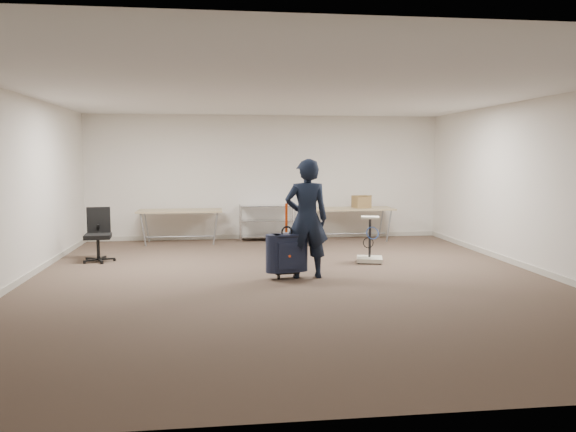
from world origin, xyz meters
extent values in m
plane|color=#4D3D2E|center=(0.00, 0.00, 0.00)|extent=(9.00, 9.00, 0.00)
plane|color=silver|center=(0.00, 4.50, 1.40)|extent=(8.00, 0.00, 8.00)
plane|color=silver|center=(0.00, -4.50, 1.40)|extent=(8.00, 0.00, 8.00)
plane|color=silver|center=(-4.00, 0.00, 1.40)|extent=(0.00, 9.00, 9.00)
plane|color=silver|center=(4.00, 0.00, 1.40)|extent=(0.00, 9.00, 9.00)
plane|color=white|center=(0.00, 0.00, 2.80)|extent=(8.00, 8.00, 0.00)
cube|color=beige|center=(0.00, 4.49, 0.05)|extent=(8.00, 0.02, 0.10)
cube|color=beige|center=(-3.99, 0.00, 0.05)|extent=(0.02, 9.00, 0.10)
cube|color=beige|center=(3.99, 0.00, 0.05)|extent=(0.02, 9.00, 0.10)
cube|color=#8E7A57|center=(-1.90, 3.95, 0.71)|extent=(1.80, 0.75, 0.03)
cylinder|color=gray|center=(-1.90, 3.95, 0.15)|extent=(1.50, 0.02, 0.02)
cylinder|color=gray|center=(-2.65, 3.65, 0.35)|extent=(0.13, 0.04, 0.69)
cylinder|color=gray|center=(-1.15, 3.65, 0.35)|extent=(0.13, 0.04, 0.69)
cylinder|color=gray|center=(-2.65, 4.25, 0.35)|extent=(0.13, 0.04, 0.69)
cylinder|color=gray|center=(-1.15, 4.25, 0.35)|extent=(0.13, 0.04, 0.69)
cube|color=#8E7A57|center=(1.90, 3.95, 0.71)|extent=(1.80, 0.75, 0.03)
cylinder|color=gray|center=(1.90, 3.95, 0.15)|extent=(1.50, 0.02, 0.02)
cylinder|color=gray|center=(1.15, 3.65, 0.35)|extent=(0.13, 0.04, 0.69)
cylinder|color=gray|center=(2.65, 3.65, 0.35)|extent=(0.13, 0.04, 0.69)
cylinder|color=gray|center=(1.15, 4.25, 0.35)|extent=(0.13, 0.04, 0.69)
cylinder|color=gray|center=(2.65, 4.25, 0.35)|extent=(0.13, 0.04, 0.69)
cylinder|color=silver|center=(-0.60, 3.98, 0.40)|extent=(0.02, 0.02, 0.80)
cylinder|color=silver|center=(0.60, 3.98, 0.40)|extent=(0.02, 0.02, 0.80)
cylinder|color=silver|center=(-0.60, 4.42, 0.40)|extent=(0.02, 0.02, 0.80)
cylinder|color=silver|center=(0.60, 4.42, 0.40)|extent=(0.02, 0.02, 0.80)
cube|color=silver|center=(0.00, 4.20, 0.10)|extent=(1.20, 0.45, 0.02)
cube|color=silver|center=(0.00, 4.20, 0.45)|extent=(1.20, 0.45, 0.02)
cube|color=silver|center=(0.00, 4.20, 0.78)|extent=(1.20, 0.45, 0.01)
imported|color=black|center=(0.26, 0.21, 0.92)|extent=(0.67, 0.44, 1.84)
cube|color=black|center=(-0.05, 0.17, 0.40)|extent=(0.46, 0.32, 0.58)
cube|color=black|center=(-0.06, 0.19, 0.09)|extent=(0.41, 0.24, 0.03)
cylinder|color=black|center=(-0.18, 0.14, 0.04)|extent=(0.04, 0.08, 0.08)
cylinder|color=black|center=(0.08, 0.19, 0.04)|extent=(0.04, 0.08, 0.08)
torus|color=black|center=(-0.05, 0.17, 0.73)|extent=(0.18, 0.06, 0.18)
cube|color=#FF480D|center=(-0.06, 0.19, 0.94)|extent=(0.04, 0.01, 0.45)
cylinder|color=black|center=(-3.22, 1.99, 0.04)|extent=(0.58, 0.58, 0.09)
cylinder|color=black|center=(-3.22, 1.99, 0.24)|extent=(0.06, 0.06, 0.39)
cube|color=black|center=(-3.22, 1.99, 0.46)|extent=(0.49, 0.49, 0.08)
cube|color=black|center=(-3.24, 2.20, 0.73)|extent=(0.41, 0.10, 0.47)
cube|color=beige|center=(1.57, 1.33, 0.05)|extent=(0.55, 0.55, 0.07)
cylinder|color=black|center=(1.39, 1.15, 0.02)|extent=(0.05, 0.05, 0.04)
cylinder|color=black|center=(1.57, 1.37, 0.44)|extent=(0.04, 0.04, 0.71)
cube|color=beige|center=(1.57, 1.33, 0.80)|extent=(0.37, 0.34, 0.04)
torus|color=blue|center=(1.62, 1.26, 0.53)|extent=(0.24, 0.15, 0.22)
cube|color=#9F784A|center=(2.11, 3.99, 0.87)|extent=(0.43, 0.37, 0.27)
camera|label=1|loc=(-1.09, -8.25, 1.86)|focal=35.00mm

